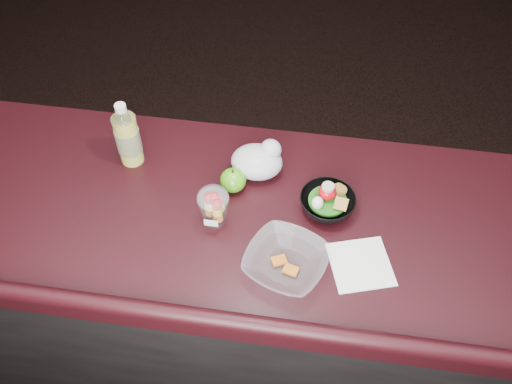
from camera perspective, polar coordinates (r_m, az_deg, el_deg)
room_shell at (r=0.88m, az=-6.25°, el=14.62°), size 8.00×8.00×8.00m
counter at (r=2.09m, az=-1.35°, el=-10.47°), size 4.06×0.71×1.02m
lemonade_bottle at (r=1.77m, az=-12.70°, el=5.30°), size 0.08×0.08×0.23m
fruit_cup at (r=1.60m, az=-4.26°, el=-1.41°), size 0.09×0.09×0.13m
green_apple at (r=1.69m, az=-2.31°, el=1.19°), size 0.08×0.08×0.08m
plastic_bag at (r=1.72m, az=0.26°, el=3.19°), size 0.16×0.13×0.12m
snack_bowl at (r=1.66m, az=7.12°, el=-0.99°), size 0.16×0.16×0.09m
takeout_bowl at (r=1.54m, az=3.02°, el=-6.98°), size 0.28×0.28×0.05m
paper_napkin at (r=1.59m, az=10.41°, el=-7.14°), size 0.20×0.20×0.00m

